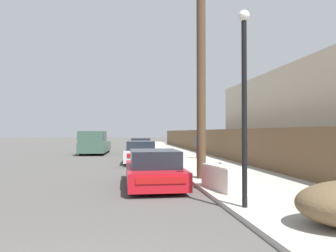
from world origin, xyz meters
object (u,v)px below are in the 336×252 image
(car_parked_mid, at_px, (141,153))
(utility_pole, at_px, (201,49))
(discarded_fridge, at_px, (223,177))
(pickup_truck, at_px, (94,143))
(pedestrian, at_px, (198,145))
(street_lamp, at_px, (244,92))
(car_parked_far, at_px, (140,147))
(parked_sports_car_red, at_px, (154,170))

(car_parked_mid, xyz_separation_m, utility_pole, (1.82, -7.60, 4.30))
(discarded_fridge, bearing_deg, car_parked_mid, 90.87)
(pickup_truck, xyz_separation_m, pedestrian, (7.21, -6.60, 0.05))
(discarded_fridge, distance_m, street_lamp, 3.24)
(utility_pole, bearing_deg, pickup_truck, 108.49)
(car_parked_mid, height_order, pedestrian, pedestrian)
(car_parked_mid, height_order, car_parked_far, car_parked_far)
(car_parked_far, distance_m, utility_pole, 15.34)
(utility_pole, distance_m, pedestrian, 10.01)
(pickup_truck, xyz_separation_m, street_lamp, (5.09, -20.28, 1.81))
(parked_sports_car_red, height_order, car_parked_mid, car_parked_mid)
(car_parked_mid, bearing_deg, pedestrian, 23.96)
(utility_pole, bearing_deg, car_parked_mid, 103.44)
(utility_pole, bearing_deg, discarded_fridge, -87.87)
(car_parked_mid, bearing_deg, street_lamp, -78.33)
(discarded_fridge, xyz_separation_m, car_parked_far, (-1.59, 17.05, 0.16))
(pickup_truck, height_order, pedestrian, pickup_truck)
(street_lamp, distance_m, pedestrian, 13.95)
(pickup_truck, bearing_deg, parked_sports_car_red, 104.65)
(utility_pole, bearing_deg, street_lamp, -91.51)
(car_parked_far, relative_size, pickup_truck, 0.71)
(discarded_fridge, xyz_separation_m, pedestrian, (1.90, 11.38, 0.52))
(utility_pole, bearing_deg, car_parked_far, 95.83)
(discarded_fridge, bearing_deg, parked_sports_car_red, 130.81)
(parked_sports_car_red, height_order, street_lamp, street_lamp)
(discarded_fridge, relative_size, street_lamp, 0.41)
(car_parked_far, bearing_deg, pickup_truck, 167.05)
(car_parked_far, height_order, utility_pole, utility_pole)
(car_parked_far, bearing_deg, car_parked_mid, -91.36)
(car_parked_far, distance_m, street_lamp, 19.51)
(utility_pole, relative_size, pedestrian, 5.51)
(utility_pole, bearing_deg, parked_sports_car_red, -156.48)
(street_lamp, bearing_deg, car_parked_mid, 97.84)
(pickup_truck, bearing_deg, utility_pole, 111.54)
(parked_sports_car_red, distance_m, utility_pole, 4.79)
(parked_sports_car_red, relative_size, pedestrian, 2.64)
(pickup_truck, bearing_deg, car_parked_far, 168.89)
(discarded_fridge, xyz_separation_m, pickup_truck, (-5.30, 17.99, 0.47))
(parked_sports_car_red, xyz_separation_m, car_parked_mid, (0.03, 8.40, 0.05))
(parked_sports_car_red, relative_size, pickup_truck, 0.76)
(street_lamp, xyz_separation_m, pedestrian, (2.12, 13.68, -1.76))
(discarded_fridge, distance_m, car_parked_mid, 10.17)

